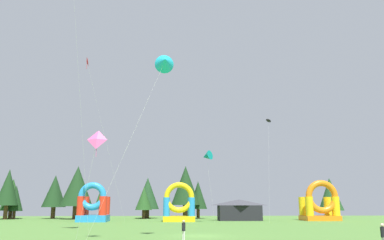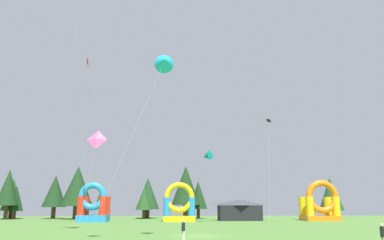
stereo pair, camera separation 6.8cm
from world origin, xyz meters
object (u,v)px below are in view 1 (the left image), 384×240
Objects in this scene: kite_black_parafoil at (269,121)px; festival_tent at (239,210)px; kite_pink_diamond at (97,140)px; kite_cyan_delta at (165,62)px; inflatable_orange_dome at (93,207)px; inflatable_blue_arch at (179,207)px; kite_red_diamond at (87,64)px; kite_teal_delta at (207,156)px; inflatable_red_slide at (320,206)px; person_midfield at (184,229)px; person_far_side at (383,234)px.

festival_tent is at bearing 146.00° from kite_black_parafoil.
kite_cyan_delta is (5.67, -1.36, 6.62)m from kite_pink_diamond.
festival_tent is (25.63, 3.72, -0.52)m from inflatable_orange_dome.
inflatable_blue_arch reaches higher than festival_tent.
kite_red_diamond is 23.52m from kite_teal_delta.
kite_red_diamond is 47.15m from inflatable_red_slide.
festival_tent is at bearing 63.66° from kite_pink_diamond.
kite_teal_delta reaches higher than inflatable_orange_dome.
kite_cyan_delta is (11.75, -21.98, -8.01)m from kite_red_diamond.
kite_pink_diamond is at bearing 166.52° from kite_cyan_delta.
kite_cyan_delta is 2.20× the size of inflatable_red_slide.
inflatable_red_slide is (26.00, 36.64, 1.62)m from person_midfield.
kite_pink_diamond is 1.24× the size of inflatable_red_slide.
person_midfield is 0.24× the size of inflatable_red_slide.
kite_black_parafoil is 10.84× the size of person_midfield.
kite_red_diamond reaches higher than kite_cyan_delta.
kite_red_diamond is 43.88m from person_far_side.
kite_red_diamond is at bearing -135.59° from inflatable_blue_arch.
inflatable_blue_arch is (2.10, 35.55, -12.45)m from kite_cyan_delta.
person_midfield is at bearing -0.59° from kite_pink_diamond.
kite_teal_delta is 1.75× the size of inflatable_orange_dome.
kite_pink_diamond is 0.38× the size of kite_red_diamond.
person_far_side reaches higher than person_midfield.
festival_tent is (11.47, 38.21, 0.87)m from person_midfield.
kite_teal_delta is 31.00m from person_midfield.
festival_tent is at bearing -5.74° from person_far_side.
kite_pink_diamond reaches higher than person_midfield.
person_midfield is 34.30m from inflatable_blue_arch.
kite_pink_diamond is at bearing -78.89° from inflatable_orange_dome.
kite_red_diamond is 3.59× the size of inflatable_blue_arch.
person_far_side is 0.26× the size of inflatable_orange_dome.
festival_tent is at bearing 53.35° from kite_teal_delta.
inflatable_blue_arch is (-25.63, -2.37, -0.22)m from inflatable_red_slide.
kite_cyan_delta reaches higher than person_midfield.
person_midfield is (7.41, -0.08, -7.23)m from kite_pink_diamond.
person_midfield is 44.96m from inflatable_red_slide.
inflatable_red_slide is 14.63m from festival_tent.
kite_red_diamond is 28.19m from inflatable_blue_arch.
inflatable_blue_arch is (7.77, 34.19, -5.83)m from kite_pink_diamond.
kite_teal_delta is 31.37m from kite_cyan_delta.
kite_pink_diamond is at bearing -73.57° from kite_red_diamond.
person_far_side is (12.90, -6.72, 0.02)m from person_midfield.
festival_tent is (6.77, 9.10, -8.68)m from kite_teal_delta.
kite_cyan_delta is at bearing -108.48° from festival_tent.
inflatable_orange_dome is (-14.16, 34.49, 1.38)m from person_midfield.
kite_red_diamond reaches higher than person_midfield.
kite_teal_delta is at bearing -49.96° from inflatable_blue_arch.
festival_tent is at bearing 19.54° from inflatable_blue_arch.
kite_red_diamond is 3.30× the size of inflatable_red_slide.
kite_cyan_delta is at bearing -101.95° from kite_teal_delta.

